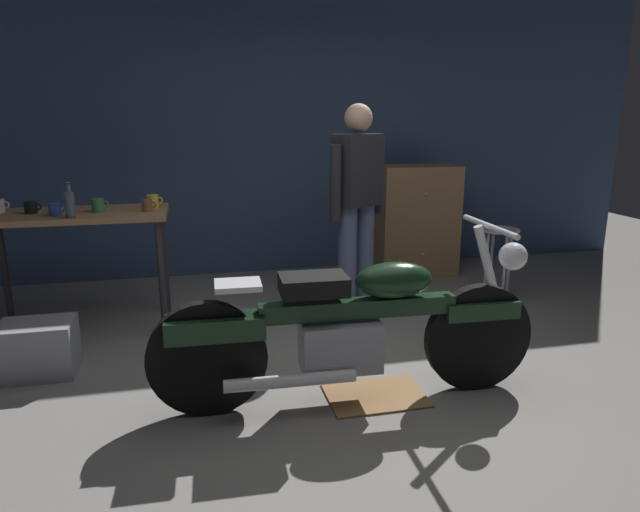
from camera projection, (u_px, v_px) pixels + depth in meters
name	position (u px, v px, depth m)	size (l,w,h in m)	color
ground_plane	(348.00, 391.00, 3.29)	(12.00, 12.00, 0.00)	gray
back_wall	(273.00, 119.00, 5.55)	(8.00, 0.12, 3.10)	#384C70
workbench	(76.00, 227.00, 4.05)	(1.30, 0.64, 0.90)	#99724C
motorcycle	(352.00, 326.00, 3.07)	(2.19, 0.60, 1.00)	black
person_standing	(357.00, 200.00, 4.44)	(0.51, 0.38, 1.67)	slate
shop_stool	(499.00, 245.00, 4.79)	(0.32, 0.32, 0.64)	#B2B2B7
wooden_dresser	(415.00, 221.00, 5.62)	(0.80, 0.47, 1.10)	#99724C
drip_tray	(376.00, 395.00, 3.22)	(0.56, 0.40, 0.01)	olive
storage_bin	(38.00, 349.00, 3.46)	(0.44, 0.32, 0.34)	gray
mug_yellow_tall	(153.00, 201.00, 4.20)	(0.12, 0.08, 0.10)	yellow
mug_black_matte	(31.00, 208.00, 3.95)	(0.12, 0.08, 0.09)	black
mug_brown_stoneware	(147.00, 206.00, 4.04)	(0.10, 0.07, 0.09)	brown
mug_blue_enamel	(55.00, 209.00, 3.87)	(0.11, 0.08, 0.09)	#2D51AD
mug_green_speckled	(98.00, 205.00, 4.01)	(0.12, 0.09, 0.10)	#3D7F4C
bottle	(70.00, 204.00, 3.77)	(0.06, 0.06, 0.24)	#3F4C59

